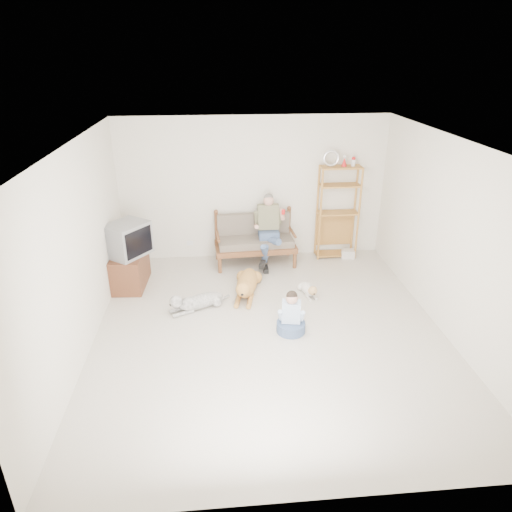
{
  "coord_description": "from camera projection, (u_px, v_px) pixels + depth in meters",
  "views": [
    {
      "loc": [
        -0.7,
        -5.55,
        3.74
      ],
      "look_at": [
        -0.11,
        1.0,
        0.76
      ],
      "focal_mm": 32.0,
      "sensor_mm": 36.0,
      "label": 1
    }
  ],
  "objects": [
    {
      "name": "loveseat",
      "position": [
        255.0,
        239.0,
        8.61
      ],
      "size": [
        1.54,
        0.79,
        0.95
      ],
      "rotation": [
        0.0,
        0.0,
        0.06
      ],
      "color": "brown",
      "rests_on": "ground"
    },
    {
      "name": "wall_outlet",
      "position": [
        190.0,
        243.0,
        8.89
      ],
      "size": [
        0.12,
        0.02,
        0.08
      ],
      "primitive_type": "cube",
      "color": "silver",
      "rests_on": "ground"
    },
    {
      "name": "tv_stand",
      "position": [
        130.0,
        269.0,
        7.83
      ],
      "size": [
        0.56,
        0.93,
        0.6
      ],
      "rotation": [
        0.0,
        0.0,
        -0.06
      ],
      "color": "#5A2F1D",
      "rests_on": "ground"
    },
    {
      "name": "ceiling",
      "position": [
        272.0,
        144.0,
        5.52
      ],
      "size": [
        5.5,
        5.5,
        0.0
      ],
      "primitive_type": "plane",
      "rotation": [
        3.14,
        0.0,
        0.0
      ],
      "color": "white",
      "rests_on": "ground"
    },
    {
      "name": "golden_retriever",
      "position": [
        246.0,
        284.0,
        7.61
      ],
      "size": [
        0.51,
        1.35,
        0.41
      ],
      "rotation": [
        0.0,
        0.0,
        -0.2
      ],
      "color": "#B37C3E",
      "rests_on": "ground"
    },
    {
      "name": "book_stack",
      "position": [
        348.0,
        254.0,
        8.97
      ],
      "size": [
        0.28,
        0.23,
        0.16
      ],
      "primitive_type": "cube",
      "rotation": [
        0.0,
        0.0,
        -0.19
      ],
      "color": "white",
      "rests_on": "ground"
    },
    {
      "name": "child",
      "position": [
        291.0,
        317.0,
        6.55
      ],
      "size": [
        0.42,
        0.42,
        0.66
      ],
      "rotation": [
        0.0,
        0.0,
        -0.17
      ],
      "color": "#445A7C",
      "rests_on": "ground"
    },
    {
      "name": "man",
      "position": [
        268.0,
        235.0,
        8.41
      ],
      "size": [
        0.51,
        0.73,
        1.19
      ],
      "color": "#445A7C",
      "rests_on": "loveseat"
    },
    {
      "name": "wall_left",
      "position": [
        78.0,
        253.0,
        5.87
      ],
      "size": [
        0.0,
        5.5,
        5.5
      ],
      "primitive_type": "plane",
      "rotation": [
        1.57,
        0.0,
        1.57
      ],
      "color": "beige",
      "rests_on": "ground"
    },
    {
      "name": "shaggy_dog",
      "position": [
        196.0,
        302.0,
        7.16
      ],
      "size": [
        1.0,
        0.57,
        0.33
      ],
      "rotation": [
        0.0,
        0.0,
        -1.13
      ],
      "color": "white",
      "rests_on": "ground"
    },
    {
      "name": "floor",
      "position": [
        270.0,
        331.0,
        6.64
      ],
      "size": [
        5.5,
        5.5,
        0.0
      ],
      "primitive_type": "plane",
      "color": "beige",
      "rests_on": "ground"
    },
    {
      "name": "terrier",
      "position": [
        309.0,
        290.0,
        7.58
      ],
      "size": [
        0.25,
        0.63,
        0.24
      ],
      "rotation": [
        0.0,
        0.0,
        0.17
      ],
      "color": "white",
      "rests_on": "ground"
    },
    {
      "name": "wall_right",
      "position": [
        451.0,
        240.0,
        6.28
      ],
      "size": [
        0.0,
        5.5,
        5.5
      ],
      "primitive_type": "plane",
      "rotation": [
        1.57,
        0.0,
        -1.57
      ],
      "color": "beige",
      "rests_on": "ground"
    },
    {
      "name": "wall_front",
      "position": [
        313.0,
        383.0,
        3.59
      ],
      "size": [
        5.0,
        0.0,
        5.0
      ],
      "primitive_type": "plane",
      "rotation": [
        -1.57,
        0.0,
        0.0
      ],
      "color": "beige",
      "rests_on": "ground"
    },
    {
      "name": "crt_tv",
      "position": [
        127.0,
        239.0,
        7.55
      ],
      "size": [
        0.82,
        0.85,
        0.55
      ],
      "rotation": [
        0.0,
        0.0,
        -0.64
      ],
      "color": "slate",
      "rests_on": "tv_stand"
    },
    {
      "name": "etagere",
      "position": [
        338.0,
        212.0,
        8.7
      ],
      "size": [
        0.8,
        0.35,
        2.1
      ],
      "color": "#A76A34",
      "rests_on": "ground"
    },
    {
      "name": "wall_back",
      "position": [
        253.0,
        189.0,
        8.57
      ],
      "size": [
        5.0,
        0.0,
        5.0
      ],
      "primitive_type": "plane",
      "rotation": [
        1.57,
        0.0,
        0.0
      ],
      "color": "beige",
      "rests_on": "ground"
    }
  ]
}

